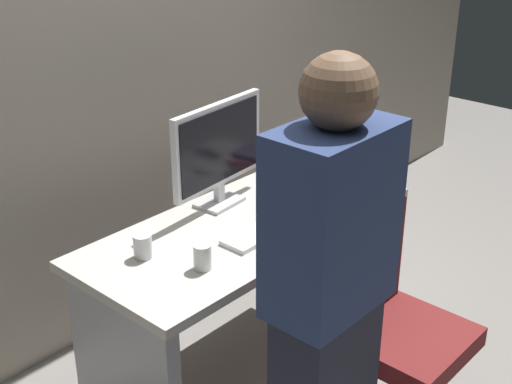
% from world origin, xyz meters
% --- Properties ---
extents(ground_plane, '(9.00, 9.00, 0.00)m').
position_xyz_m(ground_plane, '(0.00, 0.00, 0.00)').
color(ground_plane, gray).
extents(wall_back, '(6.40, 0.10, 3.00)m').
position_xyz_m(wall_back, '(0.00, 0.79, 1.50)').
color(wall_back, '#9E9384').
rests_on(wall_back, ground).
extents(desk, '(1.47, 0.65, 0.75)m').
position_xyz_m(desk, '(0.00, 0.00, 0.52)').
color(desk, beige).
rests_on(desk, ground).
extents(office_chair, '(0.52, 0.52, 0.94)m').
position_xyz_m(office_chair, '(0.09, -0.67, 0.43)').
color(office_chair, black).
rests_on(office_chair, ground).
extents(person_at_desk, '(0.40, 0.24, 1.64)m').
position_xyz_m(person_at_desk, '(-0.40, -0.71, 0.84)').
color(person_at_desk, '#262838').
rests_on(person_at_desk, ground).
extents(monitor, '(0.54, 0.16, 0.46)m').
position_xyz_m(monitor, '(0.05, 0.20, 1.00)').
color(monitor, silver).
rests_on(monitor, desk).
extents(keyboard, '(0.43, 0.13, 0.02)m').
position_xyz_m(keyboard, '(-0.01, -0.12, 0.76)').
color(keyboard, white).
rests_on(keyboard, desk).
extents(mouse, '(0.06, 0.10, 0.03)m').
position_xyz_m(mouse, '(0.30, -0.11, 0.76)').
color(mouse, white).
rests_on(mouse, desk).
extents(cup_near_keyboard, '(0.07, 0.07, 0.10)m').
position_xyz_m(cup_near_keyboard, '(-0.39, -0.14, 0.80)').
color(cup_near_keyboard, white).
rests_on(cup_near_keyboard, desk).
extents(cup_by_monitor, '(0.07, 0.07, 0.09)m').
position_xyz_m(cup_by_monitor, '(-0.48, 0.09, 0.79)').
color(cup_by_monitor, silver).
rests_on(cup_by_monitor, desk).
extents(book_stack, '(0.23, 0.18, 0.11)m').
position_xyz_m(book_stack, '(0.42, 0.08, 0.80)').
color(book_stack, white).
rests_on(book_stack, desk).
extents(cell_phone, '(0.10, 0.16, 0.01)m').
position_xyz_m(cell_phone, '(0.50, -0.21, 0.75)').
color(cell_phone, black).
rests_on(cell_phone, desk).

